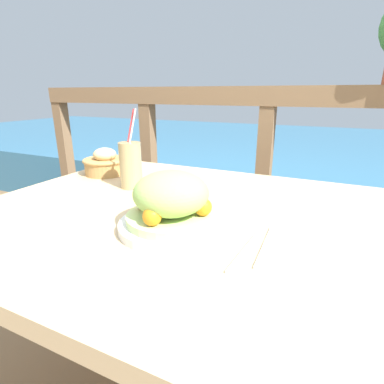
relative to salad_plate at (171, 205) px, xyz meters
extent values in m
cube|color=tan|center=(0.01, 0.11, -0.08)|extent=(1.20, 0.90, 0.04)
cube|color=tan|center=(-0.53, 0.51, -0.45)|extent=(0.06, 0.06, 0.71)
cube|color=brown|center=(0.01, 0.94, 0.22)|extent=(2.80, 0.08, 0.09)
cube|color=brown|center=(-1.35, 0.94, -0.32)|extent=(0.07, 0.07, 0.99)
cube|color=brown|center=(-0.67, 0.94, -0.32)|extent=(0.07, 0.07, 0.99)
cube|color=brown|center=(0.01, 0.94, -0.32)|extent=(0.07, 0.07, 0.99)
cube|color=teal|center=(0.01, 3.44, -0.58)|extent=(12.00, 4.00, 0.46)
cylinder|color=silver|center=(0.00, 0.00, -0.05)|extent=(0.24, 0.24, 0.02)
cylinder|color=#C6DB8E|center=(0.00, 0.00, -0.03)|extent=(0.20, 0.20, 0.02)
ellipsoid|color=#9EC660|center=(0.00, 0.00, 0.03)|extent=(0.17, 0.17, 0.10)
sphere|color=orange|center=(0.07, 0.02, 0.00)|extent=(0.04, 0.04, 0.04)
sphere|color=orange|center=(0.02, 0.07, 0.00)|extent=(0.04, 0.04, 0.04)
sphere|color=orange|center=(-0.07, 0.00, 0.00)|extent=(0.04, 0.04, 0.04)
sphere|color=orange|center=(-0.01, -0.07, 0.00)|extent=(0.04, 0.04, 0.04)
cylinder|color=tan|center=(-0.27, 0.22, 0.02)|extent=(0.07, 0.07, 0.15)
cylinder|color=red|center=(-0.28, 0.23, 0.08)|extent=(0.03, 0.06, 0.21)
cylinder|color=white|center=(-0.28, 0.23, 0.09)|extent=(0.05, 0.03, 0.22)
cylinder|color=#AD7F47|center=(-0.47, 0.32, -0.03)|extent=(0.16, 0.16, 0.06)
torus|color=#AD7F47|center=(-0.47, 0.32, 0.00)|extent=(0.17, 0.17, 0.01)
ellipsoid|color=#DBB77A|center=(-0.47, 0.32, 0.02)|extent=(0.09, 0.09, 0.05)
cube|color=silver|center=(0.18, -0.03, -0.06)|extent=(0.03, 0.18, 0.00)
cube|color=silver|center=(0.22, 0.01, -0.06)|extent=(0.02, 0.18, 0.00)
camera|label=1|loc=(0.31, -0.55, 0.24)|focal=28.00mm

